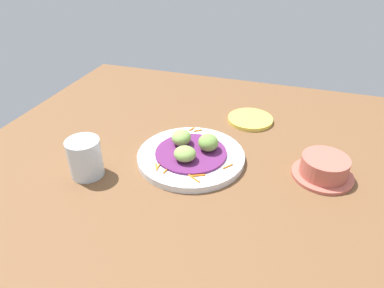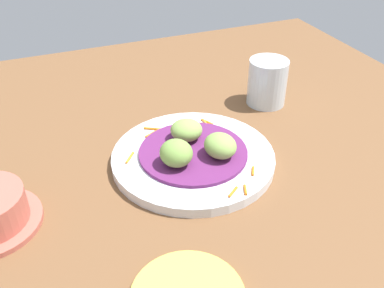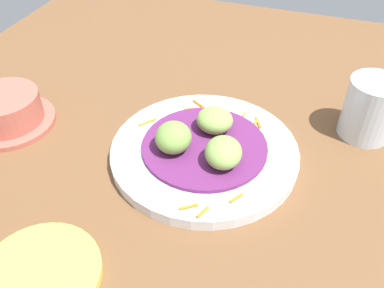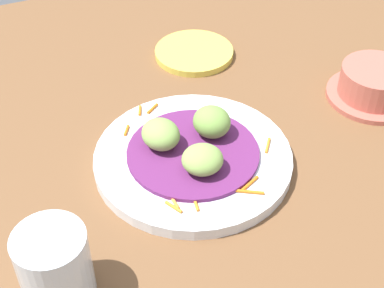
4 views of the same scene
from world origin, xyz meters
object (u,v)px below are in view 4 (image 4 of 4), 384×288
at_px(guac_scoop_right, 202,160).
at_px(terracotta_bowl, 374,85).
at_px(water_glass, 55,267).
at_px(main_plate, 192,157).
at_px(guac_scoop_left, 212,122).
at_px(side_plate_small, 194,53).
at_px(guac_scoop_center, 161,134).

distance_m(guac_scoop_right, terracotta_bowl, 0.32).
bearing_deg(water_glass, main_plate, 122.69).
distance_m(terracotta_bowl, water_glass, 0.54).
bearing_deg(main_plate, guac_scoop_left, 116.11).
height_order(guac_scoop_left, side_plate_small, guac_scoop_left).
distance_m(main_plate, side_plate_small, 0.26).
relative_size(guac_scoop_center, terracotta_bowl, 0.40).
relative_size(main_plate, guac_scoop_center, 4.80).
distance_m(side_plate_small, water_glass, 0.49).
relative_size(guac_scoop_left, water_glass, 0.58).
bearing_deg(guac_scoop_center, water_glass, -48.08).
bearing_deg(guac_scoop_left, main_plate, -63.89).
bearing_deg(main_plate, guac_scoop_right, -3.89).
bearing_deg(water_glass, guac_scoop_center, 131.92).
height_order(guac_scoop_left, terracotta_bowl, guac_scoop_left).
distance_m(guac_scoop_center, side_plate_small, 0.26).
bearing_deg(main_plate, water_glass, -57.31).
xyz_separation_m(guac_scoop_left, guac_scoop_right, (0.06, -0.04, -0.00)).
xyz_separation_m(side_plate_small, terracotta_bowl, (0.21, 0.20, 0.02)).
bearing_deg(side_plate_small, guac_scoop_right, -21.23).
xyz_separation_m(side_plate_small, water_glass, (0.37, -0.32, 0.04)).
relative_size(main_plate, guac_scoop_left, 5.03).
bearing_deg(guac_scoop_right, guac_scoop_left, 146.11).
bearing_deg(side_plate_small, terracotta_bowl, 43.61).
relative_size(guac_scoop_left, guac_scoop_center, 0.96).
bearing_deg(guac_scoop_left, terracotta_bowl, 91.09).
height_order(guac_scoop_right, water_glass, water_glass).
relative_size(guac_scoop_left, guac_scoop_right, 0.99).
bearing_deg(guac_scoop_right, side_plate_small, 158.77).
distance_m(guac_scoop_right, side_plate_small, 0.30).
xyz_separation_m(guac_scoop_center, side_plate_small, (-0.22, 0.14, -0.04)).
bearing_deg(main_plate, terracotta_bowl, 94.32).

